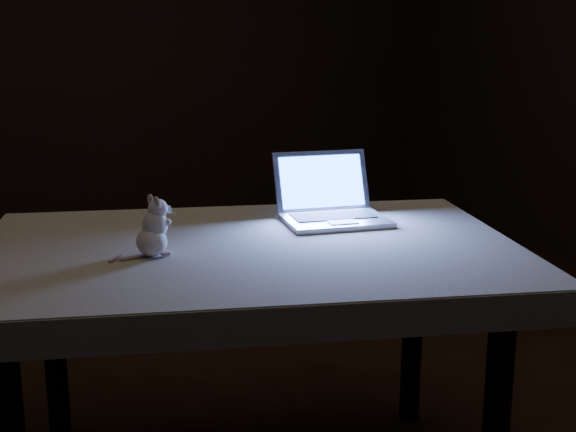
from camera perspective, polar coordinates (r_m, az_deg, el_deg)
back_wall at (r=4.36m, az=-15.84°, el=14.03°), size 4.50×0.04×2.60m
table at (r=2.09m, az=-2.78°, el=-11.45°), size 1.50×1.24×0.69m
tablecloth at (r=2.01m, az=-4.41°, el=-3.04°), size 1.56×1.23×0.08m
laptop at (r=2.17m, az=3.60°, el=1.97°), size 0.34×0.32×0.19m
plush_mouse at (r=1.88m, az=-10.11°, el=-0.77°), size 0.14×0.14×0.15m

